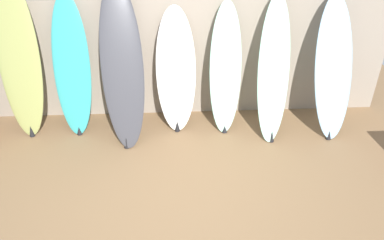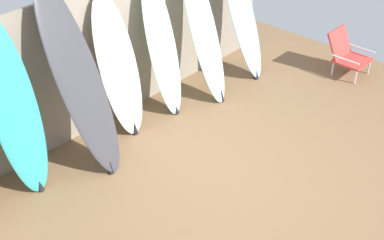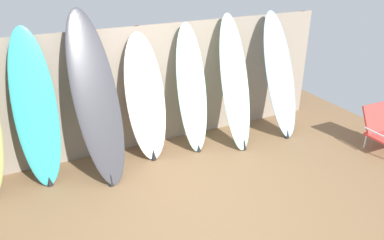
{
  "view_description": "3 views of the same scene",
  "coord_description": "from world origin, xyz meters",
  "px_view_note": "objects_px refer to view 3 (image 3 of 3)",
  "views": [
    {
      "loc": [
        -0.05,
        -3.56,
        3.72
      ],
      "look_at": [
        0.15,
        0.69,
        0.74
      ],
      "focal_mm": 40.0,
      "sensor_mm": 36.0,
      "label": 1
    },
    {
      "loc": [
        -3.6,
        -2.7,
        3.88
      ],
      "look_at": [
        -0.11,
        0.45,
        0.72
      ],
      "focal_mm": 50.0,
      "sensor_mm": 36.0,
      "label": 2
    },
    {
      "loc": [
        -1.55,
        -2.9,
        2.77
      ],
      "look_at": [
        0.12,
        0.53,
        0.99
      ],
      "focal_mm": 35.0,
      "sensor_mm": 36.0,
      "label": 3
    }
  ],
  "objects_px": {
    "surfboard_seafoam_4": "(192,90)",
    "surfboard_seafoam_5": "(235,84)",
    "beach_chair": "(382,128)",
    "surfboard_white_3": "(146,99)",
    "surfboard_skyblue_6": "(280,76)",
    "surfboard_teal_1": "(36,111)",
    "surfboard_charcoal_2": "(96,99)"
  },
  "relations": [
    {
      "from": "surfboard_white_3",
      "to": "surfboard_skyblue_6",
      "type": "height_order",
      "value": "surfboard_skyblue_6"
    },
    {
      "from": "surfboard_charcoal_2",
      "to": "surfboard_seafoam_5",
      "type": "bearing_deg",
      "value": 0.19
    },
    {
      "from": "surfboard_teal_1",
      "to": "surfboard_skyblue_6",
      "type": "relative_size",
      "value": 1.03
    },
    {
      "from": "surfboard_seafoam_5",
      "to": "beach_chair",
      "type": "bearing_deg",
      "value": -31.88
    },
    {
      "from": "surfboard_skyblue_6",
      "to": "beach_chair",
      "type": "xyz_separation_m",
      "value": [
        1.04,
        -1.17,
        -0.62
      ]
    },
    {
      "from": "surfboard_seafoam_4",
      "to": "beach_chair",
      "type": "distance_m",
      "value": 2.88
    },
    {
      "from": "surfboard_charcoal_2",
      "to": "surfboard_seafoam_5",
      "type": "height_order",
      "value": "surfboard_charcoal_2"
    },
    {
      "from": "surfboard_white_3",
      "to": "surfboard_seafoam_4",
      "type": "bearing_deg",
      "value": -4.58
    },
    {
      "from": "surfboard_teal_1",
      "to": "surfboard_seafoam_4",
      "type": "distance_m",
      "value": 2.1
    },
    {
      "from": "surfboard_seafoam_4",
      "to": "beach_chair",
      "type": "height_order",
      "value": "surfboard_seafoam_4"
    },
    {
      "from": "surfboard_seafoam_4",
      "to": "surfboard_seafoam_5",
      "type": "distance_m",
      "value": 0.65
    },
    {
      "from": "surfboard_seafoam_4",
      "to": "beach_chair",
      "type": "bearing_deg",
      "value": -27.46
    },
    {
      "from": "surfboard_teal_1",
      "to": "surfboard_charcoal_2",
      "type": "height_order",
      "value": "surfboard_charcoal_2"
    },
    {
      "from": "surfboard_seafoam_5",
      "to": "surfboard_skyblue_6",
      "type": "bearing_deg",
      "value": 0.41
    },
    {
      "from": "surfboard_teal_1",
      "to": "beach_chair",
      "type": "xyz_separation_m",
      "value": [
        4.6,
        -1.33,
        -0.64
      ]
    },
    {
      "from": "surfboard_teal_1",
      "to": "surfboard_seafoam_4",
      "type": "bearing_deg",
      "value": -0.79
    },
    {
      "from": "surfboard_white_3",
      "to": "surfboard_seafoam_4",
      "type": "height_order",
      "value": "surfboard_seafoam_4"
    },
    {
      "from": "surfboard_teal_1",
      "to": "surfboard_seafoam_5",
      "type": "bearing_deg",
      "value": -3.53
    },
    {
      "from": "surfboard_seafoam_5",
      "to": "beach_chair",
      "type": "height_order",
      "value": "surfboard_seafoam_5"
    },
    {
      "from": "surfboard_skyblue_6",
      "to": "beach_chair",
      "type": "relative_size",
      "value": 2.97
    },
    {
      "from": "surfboard_charcoal_2",
      "to": "surfboard_skyblue_6",
      "type": "relative_size",
      "value": 1.11
    },
    {
      "from": "surfboard_skyblue_6",
      "to": "surfboard_seafoam_5",
      "type": "bearing_deg",
      "value": -179.59
    },
    {
      "from": "surfboard_white_3",
      "to": "surfboard_seafoam_5",
      "type": "bearing_deg",
      "value": -8.38
    },
    {
      "from": "surfboard_white_3",
      "to": "beach_chair",
      "type": "bearing_deg",
      "value": -23.05
    },
    {
      "from": "surfboard_seafoam_4",
      "to": "surfboard_teal_1",
      "type": "bearing_deg",
      "value": 179.21
    },
    {
      "from": "surfboard_teal_1",
      "to": "surfboard_charcoal_2",
      "type": "distance_m",
      "value": 0.73
    },
    {
      "from": "surfboard_skyblue_6",
      "to": "beach_chair",
      "type": "bearing_deg",
      "value": -48.23
    },
    {
      "from": "surfboard_white_3",
      "to": "surfboard_seafoam_5",
      "type": "relative_size",
      "value": 0.92
    },
    {
      "from": "surfboard_seafoam_4",
      "to": "surfboard_charcoal_2",
      "type": "bearing_deg",
      "value": -174.0
    },
    {
      "from": "surfboard_seafoam_4",
      "to": "surfboard_seafoam_5",
      "type": "xyz_separation_m",
      "value": [
        0.64,
        -0.14,
        0.04
      ]
    },
    {
      "from": "surfboard_seafoam_4",
      "to": "surfboard_seafoam_5",
      "type": "height_order",
      "value": "surfboard_seafoam_5"
    },
    {
      "from": "surfboard_teal_1",
      "to": "surfboard_seafoam_5",
      "type": "distance_m",
      "value": 2.74
    }
  ]
}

